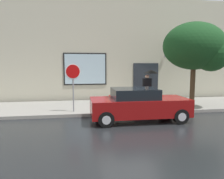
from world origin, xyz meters
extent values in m
plane|color=black|center=(0.00, 0.00, 0.00)|extent=(60.00, 60.00, 0.00)
cube|color=gray|center=(0.00, 3.00, 0.07)|extent=(20.00, 4.00, 0.15)
cube|color=beige|center=(0.00, 5.50, 3.50)|extent=(20.00, 0.40, 7.00)
cube|color=black|center=(-1.77, 5.27, 2.20)|extent=(2.83, 0.06, 2.12)
cube|color=silver|center=(-1.77, 5.24, 2.20)|extent=(2.67, 0.03, 1.96)
cube|color=#262B33|center=(2.44, 5.28, 1.70)|extent=(1.80, 0.04, 1.80)
cone|color=#99999E|center=(3.84, 5.15, 3.10)|extent=(0.22, 0.24, 0.24)
cube|color=maroon|center=(0.41, -0.04, 0.63)|extent=(4.26, 1.76, 0.74)
cube|color=black|center=(0.20, -0.04, 1.22)|extent=(1.92, 1.55, 0.44)
cylinder|color=black|center=(1.99, 0.77, 0.32)|extent=(0.64, 0.22, 0.64)
cylinder|color=silver|center=(1.99, 0.77, 0.32)|extent=(0.35, 0.24, 0.35)
cylinder|color=black|center=(1.99, -0.85, 0.32)|extent=(0.64, 0.22, 0.64)
cylinder|color=silver|center=(1.99, -0.85, 0.32)|extent=(0.35, 0.24, 0.35)
cylinder|color=black|center=(-1.17, 0.77, 0.32)|extent=(0.64, 0.22, 0.64)
cylinder|color=silver|center=(-1.17, 0.77, 0.32)|extent=(0.35, 0.24, 0.35)
cylinder|color=black|center=(-1.17, -0.85, 0.32)|extent=(0.64, 0.22, 0.64)
cylinder|color=silver|center=(-1.17, -0.85, 0.32)|extent=(0.35, 0.24, 0.35)
cylinder|color=red|center=(-0.61, 1.76, 0.48)|extent=(0.22, 0.22, 0.66)
sphere|color=#AD1814|center=(-0.61, 1.76, 0.81)|extent=(0.23, 0.23, 0.23)
cylinder|color=#AD1814|center=(-0.61, 1.60, 0.51)|extent=(0.09, 0.12, 0.09)
cylinder|color=#AD1814|center=(-0.61, 1.92, 0.51)|extent=(0.09, 0.12, 0.09)
cylinder|color=red|center=(-0.61, 1.76, 0.18)|extent=(0.30, 0.30, 0.06)
cylinder|color=black|center=(1.75, 3.28, 0.59)|extent=(0.14, 0.14, 0.88)
cylinder|color=black|center=(1.99, 3.28, 0.59)|extent=(0.14, 0.14, 0.88)
cube|color=black|center=(1.87, 3.28, 1.35)|extent=(0.52, 0.22, 0.63)
sphere|color=tan|center=(1.87, 3.28, 1.78)|extent=(0.24, 0.24, 0.24)
cylinder|color=#4C4C51|center=(2.10, 3.28, 1.60)|extent=(0.02, 0.02, 0.90)
cone|color=black|center=(2.10, 3.28, 2.08)|extent=(0.93, 0.93, 0.22)
cylinder|color=#4C3823|center=(4.04, 1.89, 1.35)|extent=(0.27, 0.27, 2.40)
ellipsoid|color=#19471E|center=(4.04, 1.89, 3.49)|extent=(3.42, 2.91, 2.57)
sphere|color=#19471E|center=(4.81, 1.47, 3.06)|extent=(1.88, 1.88, 1.88)
cylinder|color=gray|center=(-2.49, 1.62, 1.32)|extent=(0.07, 0.07, 2.35)
cylinder|color=white|center=(-2.49, 1.58, 2.15)|extent=(0.76, 0.02, 0.76)
cylinder|color=red|center=(-2.49, 1.56, 2.15)|extent=(0.66, 0.02, 0.66)
camera|label=1|loc=(-2.21, -8.89, 2.44)|focal=33.71mm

